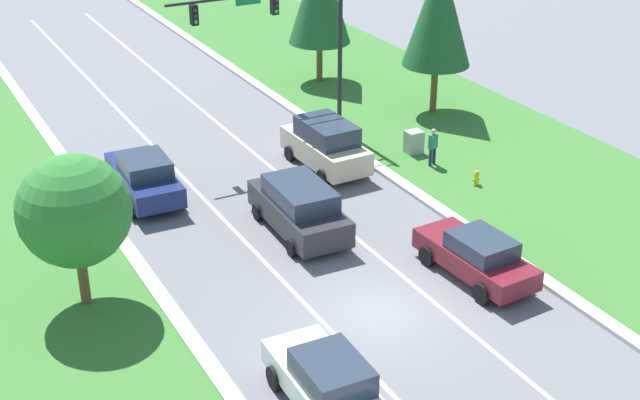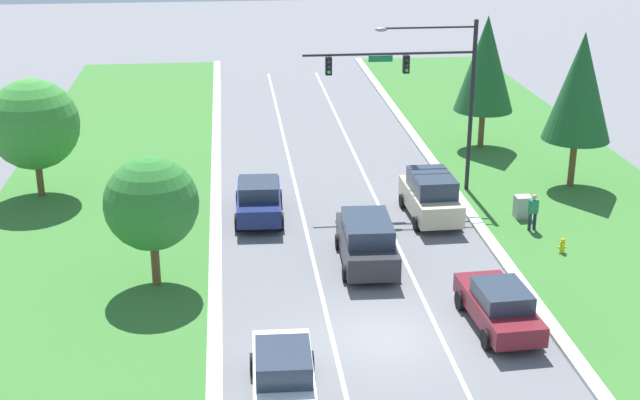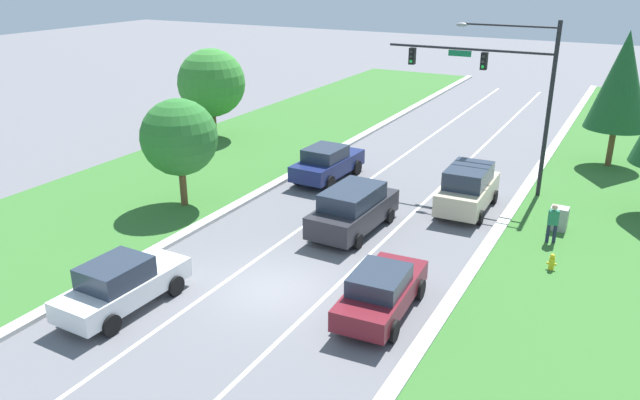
% 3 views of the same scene
% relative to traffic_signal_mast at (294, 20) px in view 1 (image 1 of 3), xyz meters
% --- Properties ---
extents(ground_plane, '(160.00, 160.00, 0.00)m').
position_rel_traffic_signal_mast_xyz_m(ground_plane, '(-4.09, -13.72, -5.44)').
color(ground_plane, slate).
extents(curb_strip_right, '(0.50, 90.00, 0.15)m').
position_rel_traffic_signal_mast_xyz_m(curb_strip_right, '(1.56, -13.72, -5.37)').
color(curb_strip_right, beige).
rests_on(curb_strip_right, ground_plane).
extents(curb_strip_left, '(0.50, 90.00, 0.15)m').
position_rel_traffic_signal_mast_xyz_m(curb_strip_left, '(-9.74, -13.72, -5.37)').
color(curb_strip_left, beige).
rests_on(curb_strip_left, ground_plane).
extents(grass_verge_right, '(10.00, 90.00, 0.08)m').
position_rel_traffic_signal_mast_xyz_m(grass_verge_right, '(6.81, -13.72, -5.40)').
color(grass_verge_right, '#38702D').
rests_on(grass_verge_right, ground_plane).
extents(lane_stripe_inner_left, '(0.14, 81.00, 0.01)m').
position_rel_traffic_signal_mast_xyz_m(lane_stripe_inner_left, '(-5.89, -13.72, -5.44)').
color(lane_stripe_inner_left, white).
rests_on(lane_stripe_inner_left, ground_plane).
extents(lane_stripe_inner_right, '(0.14, 81.00, 0.01)m').
position_rel_traffic_signal_mast_xyz_m(lane_stripe_inner_right, '(-2.29, -13.72, -5.44)').
color(lane_stripe_inner_right, white).
rests_on(lane_stripe_inner_right, ground_plane).
extents(traffic_signal_mast, '(7.97, 0.41, 8.17)m').
position_rel_traffic_signal_mast_xyz_m(traffic_signal_mast, '(0.00, 0.00, 0.00)').
color(traffic_signal_mast, black).
rests_on(traffic_signal_mast, ground_plane).
extents(white_sedan, '(2.07, 4.60, 1.71)m').
position_rel_traffic_signal_mast_xyz_m(white_sedan, '(-7.72, -17.01, -4.59)').
color(white_sedan, white).
rests_on(white_sedan, ground_plane).
extents(champagne_suv, '(2.16, 4.55, 2.08)m').
position_rel_traffic_signal_mast_xyz_m(champagne_suv, '(-0.30, -3.33, -4.39)').
color(champagne_suv, beige).
rests_on(champagne_suv, ground_plane).
extents(charcoal_suv, '(2.30, 4.94, 1.91)m').
position_rel_traffic_signal_mast_xyz_m(charcoal_suv, '(-3.85, -7.84, -4.46)').
color(charcoal_suv, '#28282D').
rests_on(charcoal_suv, ground_plane).
extents(navy_sedan, '(2.23, 4.75, 1.78)m').
position_rel_traffic_signal_mast_xyz_m(navy_sedan, '(-7.82, -2.54, -4.53)').
color(navy_sedan, navy).
rests_on(navy_sedan, ground_plane).
extents(burgundy_sedan, '(2.13, 4.55, 1.59)m').
position_rel_traffic_signal_mast_xyz_m(burgundy_sedan, '(-0.24, -13.40, -4.63)').
color(burgundy_sedan, maroon).
rests_on(burgundy_sedan, ground_plane).
extents(utility_cabinet, '(0.70, 0.60, 1.06)m').
position_rel_traffic_signal_mast_xyz_m(utility_cabinet, '(3.72, -3.87, -4.91)').
color(utility_cabinet, '#9E9E99').
rests_on(utility_cabinet, ground_plane).
extents(pedestrian, '(0.43, 0.33, 1.69)m').
position_rel_traffic_signal_mast_xyz_m(pedestrian, '(3.67, -5.33, -4.50)').
color(pedestrian, '#232842').
rests_on(pedestrian, ground_plane).
extents(fire_hydrant, '(0.34, 0.20, 0.70)m').
position_rel_traffic_signal_mast_xyz_m(fire_hydrant, '(4.09, -7.79, -5.10)').
color(fire_hydrant, gold).
rests_on(fire_hydrant, ground_plane).
extents(oak_near_left_tree, '(3.43, 3.43, 4.99)m').
position_rel_traffic_signal_mast_xyz_m(oak_near_left_tree, '(-11.89, -8.96, -2.18)').
color(oak_near_left_tree, brown).
rests_on(oak_near_left_tree, ground_plane).
extents(conifer_far_right_tree, '(3.20, 3.20, 7.56)m').
position_rel_traffic_signal_mast_xyz_m(conifer_far_right_tree, '(7.36, -0.10, -0.46)').
color(conifer_far_right_tree, brown).
rests_on(conifer_far_right_tree, ground_plane).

